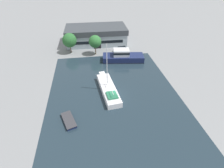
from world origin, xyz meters
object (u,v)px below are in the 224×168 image
Objects in this scene: quay_tree_by_water at (69,40)px; small_dinghy at (69,120)px; motor_cruiser at (123,57)px; sailboat_moored at (108,89)px; quay_tree_near_building at (95,42)px; warehouse_building at (96,35)px; parked_car at (122,49)px.

quay_tree_by_water reaches higher than small_dinghy.
sailboat_moored is at bearing 163.95° from motor_cruiser.
sailboat_moored reaches higher than quay_tree_near_building.
quay_tree_by_water reaches higher than motor_cruiser.
quay_tree_near_building is 0.47× the size of sailboat_moored.
warehouse_building reaches higher than motor_cruiser.
quay_tree_near_building is at bearing 86.61° from parked_car.
quay_tree_near_building is 7.92m from quay_tree_by_water.
sailboat_moored is (1.34, -19.30, -3.36)m from quay_tree_near_building.
warehouse_building is 11.75m from parked_car.
sailboat_moored is (8.88, -21.72, -3.25)m from quay_tree_by_water.
quay_tree_by_water is 0.51× the size of motor_cruiser.
quay_tree_near_building is at bearing 56.82° from small_dinghy.
quay_tree_near_building is 0.49× the size of motor_cruiser.
small_dinghy is (-14.88, -27.55, -0.55)m from parked_car.
sailboat_moored is 15.25m from motor_cruiser.
parked_car is at bearing -1.12° from motor_cruiser.
warehouse_building is at bearing 84.22° from sailboat_moored.
motor_cruiser is at bearing 60.28° from sailboat_moored.
parked_car is 0.38× the size of sailboat_moored.
small_dinghy is at bearing 154.29° from motor_cruiser.
quay_tree_by_water is 1.28× the size of parked_car.
warehouse_building is at bearing 84.32° from quay_tree_near_building.
quay_tree_near_building is 1.24× the size of parked_car.
small_dinghy is at bearing -100.94° from warehouse_building.
quay_tree_near_building reaches higher than small_dinghy.
motor_cruiser is at bearing -27.40° from quay_tree_by_water.
quay_tree_by_water is at bearing 69.74° from motor_cruiser.
motor_cruiser is 2.58× the size of small_dinghy.
motor_cruiser is (6.00, 14.01, 0.51)m from sailboat_moored.
quay_tree_near_building is at bearing 61.34° from motor_cruiser.
quay_tree_by_water reaches higher than parked_car.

